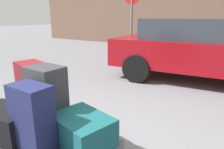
{
  "coord_description": "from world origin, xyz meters",
  "views": [
    {
      "loc": [
        1.5,
        -1.13,
        1.47
      ],
      "look_at": [
        0.0,
        1.2,
        0.69
      ],
      "focal_mm": 33.19,
      "sensor_mm": 36.0,
      "label": 1
    }
  ],
  "objects_px": {
    "suitcase_maroon_rear_right": "(34,91)",
    "duffel_bag_black_stacked_top": "(7,123)",
    "luggage_cart": "(46,144)",
    "suitcase_navy_rear_left": "(32,118)",
    "no_parking_sign": "(132,17)",
    "suitcase_charcoal_front_right": "(47,99)",
    "suitcase_teal_center": "(82,130)",
    "parked_car": "(206,48)"
  },
  "relations": [
    {
      "from": "parked_car",
      "to": "no_parking_sign",
      "type": "distance_m",
      "value": 2.65
    },
    {
      "from": "luggage_cart",
      "to": "suitcase_navy_rear_left",
      "type": "bearing_deg",
      "value": -66.16
    },
    {
      "from": "luggage_cart",
      "to": "suitcase_teal_center",
      "type": "height_order",
      "value": "suitcase_teal_center"
    },
    {
      "from": "suitcase_navy_rear_left",
      "to": "no_parking_sign",
      "type": "xyz_separation_m",
      "value": [
        -1.72,
        5.05,
        0.8
      ]
    },
    {
      "from": "luggage_cart",
      "to": "suitcase_charcoal_front_right",
      "type": "bearing_deg",
      "value": 121.16
    },
    {
      "from": "suitcase_teal_center",
      "to": "suitcase_maroon_rear_right",
      "type": "xyz_separation_m",
      "value": [
        -0.77,
        0.08,
        0.19
      ]
    },
    {
      "from": "suitcase_charcoal_front_right",
      "to": "duffel_bag_black_stacked_top",
      "type": "relative_size",
      "value": 1.25
    },
    {
      "from": "suitcase_teal_center",
      "to": "no_parking_sign",
      "type": "distance_m",
      "value": 5.25
    },
    {
      "from": "suitcase_maroon_rear_right",
      "to": "duffel_bag_black_stacked_top",
      "type": "xyz_separation_m",
      "value": [
        0.08,
        -0.39,
        -0.18
      ]
    },
    {
      "from": "suitcase_maroon_rear_right",
      "to": "parked_car",
      "type": "height_order",
      "value": "parked_car"
    },
    {
      "from": "suitcase_maroon_rear_right",
      "to": "no_parking_sign",
      "type": "relative_size",
      "value": 0.28
    },
    {
      "from": "duffel_bag_black_stacked_top",
      "to": "parked_car",
      "type": "height_order",
      "value": "parked_car"
    },
    {
      "from": "luggage_cart",
      "to": "no_parking_sign",
      "type": "xyz_separation_m",
      "value": [
        -1.65,
        4.89,
        1.17
      ]
    },
    {
      "from": "suitcase_teal_center",
      "to": "no_parking_sign",
      "type": "relative_size",
      "value": 0.24
    },
    {
      "from": "suitcase_teal_center",
      "to": "suitcase_maroon_rear_right",
      "type": "distance_m",
      "value": 0.8
    },
    {
      "from": "suitcase_navy_rear_left",
      "to": "suitcase_maroon_rear_right",
      "type": "bearing_deg",
      "value": 142.69
    },
    {
      "from": "suitcase_navy_rear_left",
      "to": "suitcase_maroon_rear_right",
      "type": "xyz_separation_m",
      "value": [
        -0.48,
        0.38,
        0.03
      ]
    },
    {
      "from": "suitcase_teal_center",
      "to": "parked_car",
      "type": "relative_size",
      "value": 0.12
    },
    {
      "from": "luggage_cart",
      "to": "suitcase_charcoal_front_right",
      "type": "relative_size",
      "value": 2.0
    },
    {
      "from": "suitcase_maroon_rear_right",
      "to": "suitcase_teal_center",
      "type": "bearing_deg",
      "value": 8.06
    },
    {
      "from": "suitcase_maroon_rear_right",
      "to": "luggage_cart",
      "type": "bearing_deg",
      "value": -13.95
    },
    {
      "from": "luggage_cart",
      "to": "suitcase_maroon_rear_right",
      "type": "xyz_separation_m",
      "value": [
        -0.41,
        0.22,
        0.4
      ]
    },
    {
      "from": "luggage_cart",
      "to": "suitcase_navy_rear_left",
      "type": "distance_m",
      "value": 0.41
    },
    {
      "from": "suitcase_teal_center",
      "to": "parked_car",
      "type": "bearing_deg",
      "value": 97.94
    },
    {
      "from": "suitcase_charcoal_front_right",
      "to": "suitcase_maroon_rear_right",
      "type": "bearing_deg",
      "value": 167.71
    },
    {
      "from": "suitcase_maroon_rear_right",
      "to": "parked_car",
      "type": "xyz_separation_m",
      "value": [
        1.16,
        3.79,
        0.09
      ]
    },
    {
      "from": "suitcase_teal_center",
      "to": "no_parking_sign",
      "type": "xyz_separation_m",
      "value": [
        -2.01,
        4.75,
        0.96
      ]
    },
    {
      "from": "suitcase_navy_rear_left",
      "to": "suitcase_charcoal_front_right",
      "type": "bearing_deg",
      "value": 118.3
    },
    {
      "from": "no_parking_sign",
      "to": "duffel_bag_black_stacked_top",
      "type": "bearing_deg",
      "value": -75.33
    },
    {
      "from": "suitcase_charcoal_front_right",
      "to": "suitcase_teal_center",
      "type": "relative_size",
      "value": 1.21
    },
    {
      "from": "suitcase_maroon_rear_right",
      "to": "duffel_bag_black_stacked_top",
      "type": "relative_size",
      "value": 1.22
    },
    {
      "from": "suitcase_charcoal_front_right",
      "to": "parked_car",
      "type": "distance_m",
      "value": 3.97
    },
    {
      "from": "suitcase_charcoal_front_right",
      "to": "duffel_bag_black_stacked_top",
      "type": "bearing_deg",
      "value": -125.84
    },
    {
      "from": "suitcase_charcoal_front_right",
      "to": "suitcase_teal_center",
      "type": "xyz_separation_m",
      "value": [
        0.44,
        0.0,
        -0.2
      ]
    },
    {
      "from": "suitcase_charcoal_front_right",
      "to": "suitcase_navy_rear_left",
      "type": "xyz_separation_m",
      "value": [
        0.15,
        -0.29,
        -0.04
      ]
    },
    {
      "from": "duffel_bag_black_stacked_top",
      "to": "parked_car",
      "type": "xyz_separation_m",
      "value": [
        1.08,
        4.18,
        0.28
      ]
    },
    {
      "from": "suitcase_navy_rear_left",
      "to": "parked_car",
      "type": "relative_size",
      "value": 0.13
    },
    {
      "from": "parked_car",
      "to": "suitcase_charcoal_front_right",
      "type": "bearing_deg",
      "value": -102.16
    },
    {
      "from": "suitcase_teal_center",
      "to": "suitcase_navy_rear_left",
      "type": "height_order",
      "value": "suitcase_navy_rear_left"
    },
    {
      "from": "suitcase_navy_rear_left",
      "to": "luggage_cart",
      "type": "bearing_deg",
      "value": 114.91
    },
    {
      "from": "duffel_bag_black_stacked_top",
      "to": "no_parking_sign",
      "type": "distance_m",
      "value": 5.32
    },
    {
      "from": "luggage_cart",
      "to": "duffel_bag_black_stacked_top",
      "type": "height_order",
      "value": "duffel_bag_black_stacked_top"
    }
  ]
}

